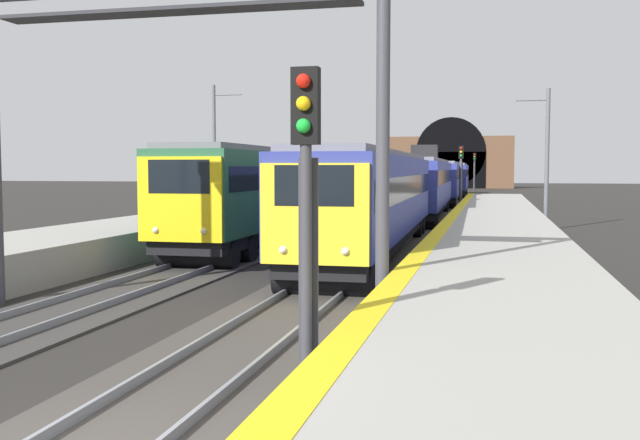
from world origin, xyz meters
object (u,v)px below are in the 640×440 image
(overhead_signal_gantry, at_px, (174,56))
(train_main_approaching, at_px, (436,182))
(train_adjacent_platform, at_px, (324,185))
(catenary_mast_far, at_px, (547,158))
(railway_signal_far, at_px, (474,168))
(catenary_mast_near, at_px, (215,152))
(railway_signal_mid, at_px, (461,170))
(railway_signal_near, at_px, (306,198))

(overhead_signal_gantry, bearing_deg, train_main_approaching, -3.37)
(train_adjacent_platform, bearing_deg, overhead_signal_gantry, 5.23)
(overhead_signal_gantry, distance_m, catenary_mast_far, 26.55)
(train_main_approaching, relative_size, railway_signal_far, 15.07)
(railway_signal_far, height_order, overhead_signal_gantry, overhead_signal_gantry)
(railway_signal_far, xyz_separation_m, catenary_mast_far, (-63.85, -5.21, 0.52))
(train_adjacent_platform, height_order, catenary_mast_far, catenary_mast_far)
(train_adjacent_platform, height_order, overhead_signal_gantry, overhead_signal_gantry)
(railway_signal_far, height_order, catenary_mast_near, catenary_mast_near)
(train_adjacent_platform, distance_m, railway_signal_far, 64.10)
(railway_signal_mid, xyz_separation_m, catenary_mast_near, (-18.58, 13.71, 1.12))
(catenary_mast_near, bearing_deg, train_main_approaching, -36.70)
(railway_signal_mid, relative_size, railway_signal_far, 0.94)
(train_adjacent_platform, height_order, catenary_mast_near, catenary_mast_near)
(train_adjacent_platform, xyz_separation_m, overhead_signal_gantry, (-24.85, -2.48, 3.33))
(railway_signal_mid, bearing_deg, overhead_signal_gantry, -5.44)
(railway_signal_mid, xyz_separation_m, catenary_mast_far, (-19.92, -5.21, 0.70))
(railway_signal_mid, distance_m, overhead_signal_gantry, 44.94)
(catenary_mast_far, bearing_deg, train_adjacent_platform, 89.44)
(catenary_mast_near, distance_m, catenary_mast_far, 18.98)
(railway_signal_mid, distance_m, catenary_mast_far, 20.60)
(train_main_approaching, bearing_deg, train_adjacent_platform, -17.17)
(railway_signal_mid, bearing_deg, train_adjacent_platform, -18.77)
(train_main_approaching, bearing_deg, railway_signal_mid, 144.10)
(railway_signal_near, xyz_separation_m, catenary_mast_near, (31.13, 13.71, 1.38))
(railway_signal_far, height_order, catenary_mast_far, catenary_mast_far)
(train_adjacent_platform, height_order, railway_signal_mid, railway_signal_mid)
(train_main_approaching, relative_size, catenary_mast_far, 11.01)
(overhead_signal_gantry, bearing_deg, railway_signal_far, -2.75)
(catenary_mast_near, xyz_separation_m, catenary_mast_far, (-1.34, -18.92, -0.42))
(catenary_mast_near, relative_size, catenary_mast_far, 1.11)
(railway_signal_near, bearing_deg, train_main_approaching, -177.84)
(catenary_mast_far, bearing_deg, train_main_approaching, 21.92)
(railway_signal_near, relative_size, catenary_mast_near, 0.56)
(railway_signal_far, xyz_separation_m, overhead_signal_gantry, (-88.59, 4.25, 2.39))
(train_adjacent_platform, relative_size, overhead_signal_gantry, 4.11)
(train_adjacent_platform, bearing_deg, train_main_approaching, 163.51)
(train_main_approaching, height_order, railway_signal_far, railway_signal_far)
(overhead_signal_gantry, xyz_separation_m, catenary_mast_far, (24.74, -9.46, -1.87))
(train_adjacent_platform, bearing_deg, railway_signal_far, 173.51)
(railway_signal_far, distance_m, overhead_signal_gantry, 88.72)
(railway_signal_near, height_order, overhead_signal_gantry, overhead_signal_gantry)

